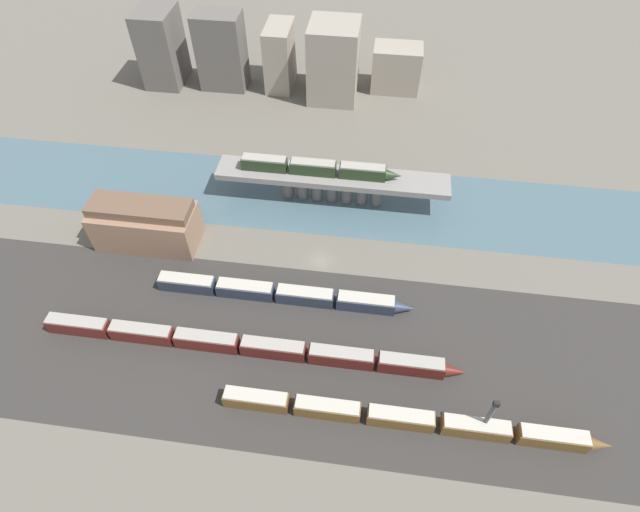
{
  "coord_description": "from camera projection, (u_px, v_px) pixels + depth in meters",
  "views": [
    {
      "loc": [
        9.83,
        -74.11,
        88.22
      ],
      "look_at": [
        0.0,
        -1.13,
        3.2
      ],
      "focal_mm": 28.0,
      "sensor_mm": 36.0,
      "label": 1
    }
  ],
  "objects": [
    {
      "name": "ground_plane",
      "position": [
        321.0,
        261.0,
        115.63
      ],
      "size": [
        400.0,
        400.0,
        0.0
      ],
      "primitive_type": "plane",
      "color": "#666056"
    },
    {
      "name": "railbed_yard",
      "position": [
        305.0,
        352.0,
        100.05
      ],
      "size": [
        280.0,
        42.0,
        0.01
      ],
      "primitive_type": "cube",
      "color": "#33302D",
      "rests_on": "ground"
    },
    {
      "name": "river_water",
      "position": [
        332.0,
        198.0,
        129.74
      ],
      "size": [
        320.0,
        26.75,
        0.01
      ],
      "primitive_type": "cube",
      "color": "#47606B",
      "rests_on": "ground"
    },
    {
      "name": "bridge",
      "position": [
        332.0,
        181.0,
        125.34
      ],
      "size": [
        58.24,
        8.29,
        7.99
      ],
      "color": "gray",
      "rests_on": "ground"
    },
    {
      "name": "train_on_bridge",
      "position": [
        319.0,
        168.0,
        122.71
      ],
      "size": [
        39.72,
        3.02,
        3.47
      ],
      "color": "#23381E",
      "rests_on": "bridge"
    },
    {
      "name": "train_yard_near",
      "position": [
        409.0,
        419.0,
        89.04
      ],
      "size": [
        69.02,
        2.84,
        3.64
      ],
      "color": "brown",
      "rests_on": "ground"
    },
    {
      "name": "train_yard_mid",
      "position": [
        247.0,
        346.0,
        98.84
      ],
      "size": [
        84.9,
        2.88,
        3.79
      ],
      "color": "#5B1E19",
      "rests_on": "ground"
    },
    {
      "name": "train_yard_far",
      "position": [
        283.0,
        294.0,
        107.41
      ],
      "size": [
        55.97,
        3.13,
        3.5
      ],
      "color": "#2D384C",
      "rests_on": "ground"
    },
    {
      "name": "warehouse_building",
      "position": [
        145.0,
        224.0,
        115.8
      ],
      "size": [
        23.73,
        10.45,
        11.76
      ],
      "color": "#937056",
      "rests_on": "ground"
    },
    {
      "name": "signal_tower",
      "position": [
        489.0,
        416.0,
        85.32
      ],
      "size": [
        1.0,
        0.79,
        11.29
      ],
      "color": "#4C4C51",
      "rests_on": "ground"
    },
    {
      "name": "city_block_far_left",
      "position": [
        161.0,
        47.0,
        159.08
      ],
      "size": [
        11.41,
        14.67,
        23.38
      ],
      "primitive_type": "cube",
      "color": "#605B56",
      "rests_on": "ground"
    },
    {
      "name": "city_block_left",
      "position": [
        221.0,
        51.0,
        157.19
      ],
      "size": [
        14.44,
        9.8,
        23.51
      ],
      "primitive_type": "cube",
      "color": "#605B56",
      "rests_on": "ground"
    },
    {
      "name": "city_block_center",
      "position": [
        280.0,
        56.0,
        159.09
      ],
      "size": [
        8.06,
        15.07,
        19.51
      ],
      "primitive_type": "cube",
      "color": "gray",
      "rests_on": "ground"
    },
    {
      "name": "city_block_right",
      "position": [
        334.0,
        62.0,
        153.09
      ],
      "size": [
        14.95,
        15.53,
        23.28
      ],
      "primitive_type": "cube",
      "color": "gray",
      "rests_on": "ground"
    },
    {
      "name": "city_block_far_right",
      "position": [
        396.0,
        68.0,
        159.45
      ],
      "size": [
        15.18,
        10.28,
        14.13
      ],
      "primitive_type": "cube",
      "color": "gray",
      "rests_on": "ground"
    }
  ]
}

